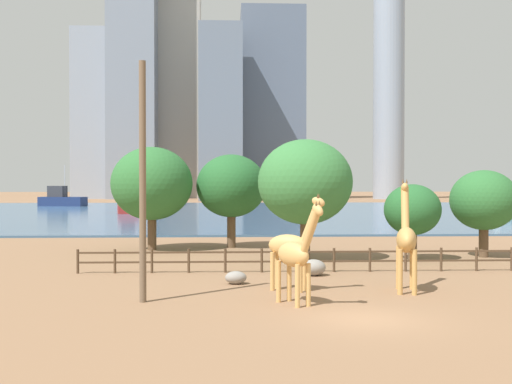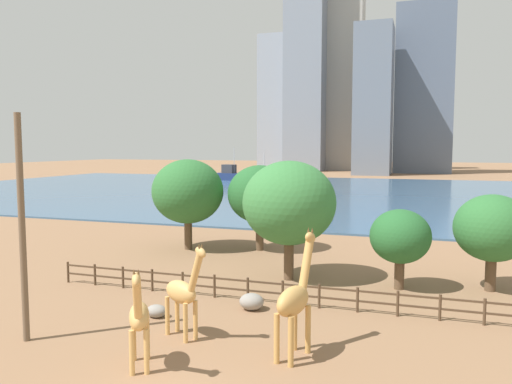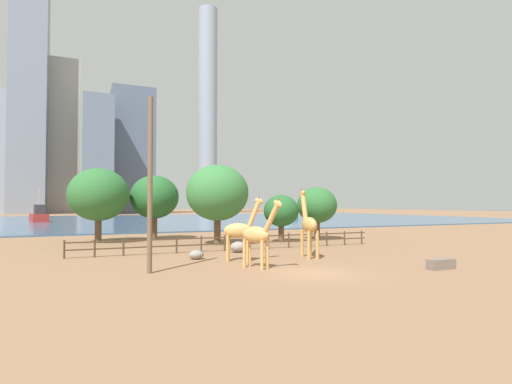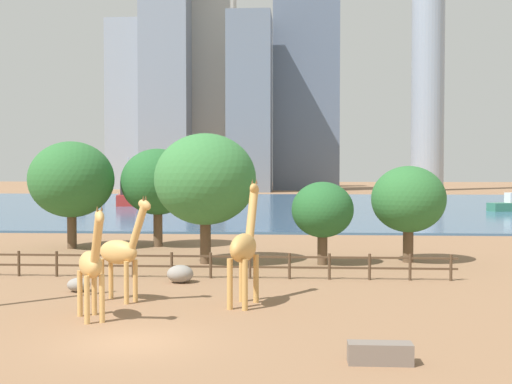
{
  "view_description": "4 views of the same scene",
  "coord_description": "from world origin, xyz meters",
  "px_view_note": "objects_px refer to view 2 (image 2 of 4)",
  "views": [
    {
      "loc": [
        -4.95,
        -22.67,
        4.95
      ],
      "look_at": [
        -3.28,
        15.36,
        4.31
      ],
      "focal_mm": 45.0,
      "sensor_mm": 36.0,
      "label": 1
    },
    {
      "loc": [
        7.72,
        -13.17,
        8.41
      ],
      "look_at": [
        -3.06,
        19.2,
        5.33
      ],
      "focal_mm": 35.0,
      "sensor_mm": 36.0,
      "label": 2
    },
    {
      "loc": [
        -11.88,
        -19.04,
        3.82
      ],
      "look_at": [
        3.21,
        15.54,
        4.98
      ],
      "focal_mm": 28.0,
      "sensor_mm": 36.0,
      "label": 3
    },
    {
      "loc": [
        5.15,
        -19.8,
        5.43
      ],
      "look_at": [
        1.6,
        35.95,
        3.53
      ],
      "focal_mm": 45.0,
      "sensor_mm": 36.0,
      "label": 4
    }
  ],
  "objects_px": {
    "giraffe_young": "(183,292)",
    "tree_right_tall": "(188,192)",
    "boulder_by_pole": "(156,311)",
    "tree_center_broad": "(400,237)",
    "utility_pole": "(22,229)",
    "tree_left_small": "(492,228)",
    "boat_ferry": "(263,185)",
    "giraffe_companion": "(295,299)",
    "tree_right_small": "(260,194)",
    "tree_left_large": "(289,203)",
    "boulder_near_fence": "(252,302)",
    "boat_tug": "(232,175)",
    "giraffe_tall": "(139,317)"
  },
  "relations": [
    {
      "from": "giraffe_young",
      "to": "tree_right_tall",
      "type": "height_order",
      "value": "tree_right_tall"
    },
    {
      "from": "giraffe_young",
      "to": "tree_right_tall",
      "type": "bearing_deg",
      "value": 142.27
    },
    {
      "from": "boulder_by_pole",
      "to": "tree_center_broad",
      "type": "distance_m",
      "value": 14.59
    },
    {
      "from": "giraffe_young",
      "to": "utility_pole",
      "type": "bearing_deg",
      "value": -132.18
    },
    {
      "from": "tree_left_small",
      "to": "boat_ferry",
      "type": "bearing_deg",
      "value": 119.45
    },
    {
      "from": "tree_center_broad",
      "to": "boat_ferry",
      "type": "distance_m",
      "value": 63.45
    },
    {
      "from": "giraffe_companion",
      "to": "giraffe_young",
      "type": "bearing_deg",
      "value": 98.8
    },
    {
      "from": "tree_center_broad",
      "to": "tree_right_small",
      "type": "relative_size",
      "value": 0.69
    },
    {
      "from": "boulder_by_pole",
      "to": "tree_right_tall",
      "type": "xyz_separation_m",
      "value": [
        -5.83,
        15.47,
        4.46
      ]
    },
    {
      "from": "giraffe_companion",
      "to": "tree_left_large",
      "type": "height_order",
      "value": "tree_left_large"
    },
    {
      "from": "tree_left_large",
      "to": "boulder_near_fence",
      "type": "bearing_deg",
      "value": -92.89
    },
    {
      "from": "tree_left_small",
      "to": "boat_tug",
      "type": "bearing_deg",
      "value": 120.21
    },
    {
      "from": "giraffe_tall",
      "to": "tree_center_broad",
      "type": "bearing_deg",
      "value": 118.62
    },
    {
      "from": "giraffe_companion",
      "to": "boulder_by_pole",
      "type": "relative_size",
      "value": 4.88
    },
    {
      "from": "tree_center_broad",
      "to": "giraffe_young",
      "type": "bearing_deg",
      "value": -128.57
    },
    {
      "from": "tree_center_broad",
      "to": "tree_left_small",
      "type": "height_order",
      "value": "tree_left_small"
    },
    {
      "from": "tree_left_large",
      "to": "tree_right_small",
      "type": "height_order",
      "value": "tree_left_large"
    },
    {
      "from": "tree_left_small",
      "to": "giraffe_companion",
      "type": "bearing_deg",
      "value": -124.54
    },
    {
      "from": "giraffe_tall",
      "to": "tree_right_tall",
      "type": "bearing_deg",
      "value": 171.99
    },
    {
      "from": "utility_pole",
      "to": "tree_right_tall",
      "type": "bearing_deg",
      "value": 95.66
    },
    {
      "from": "giraffe_companion",
      "to": "boulder_near_fence",
      "type": "relative_size",
      "value": 3.96
    },
    {
      "from": "tree_right_small",
      "to": "boat_tug",
      "type": "distance_m",
      "value": 83.24
    },
    {
      "from": "giraffe_companion",
      "to": "tree_center_broad",
      "type": "bearing_deg",
      "value": -4.88
    },
    {
      "from": "giraffe_young",
      "to": "utility_pole",
      "type": "height_order",
      "value": "utility_pole"
    },
    {
      "from": "utility_pole",
      "to": "giraffe_companion",
      "type": "bearing_deg",
      "value": 10.33
    },
    {
      "from": "tree_right_small",
      "to": "boulder_by_pole",
      "type": "bearing_deg",
      "value": -89.59
    },
    {
      "from": "giraffe_young",
      "to": "boat_tug",
      "type": "distance_m",
      "value": 101.79
    },
    {
      "from": "giraffe_young",
      "to": "tree_left_small",
      "type": "height_order",
      "value": "tree_left_small"
    },
    {
      "from": "giraffe_young",
      "to": "tree_right_tall",
      "type": "xyz_separation_m",
      "value": [
        -8.32,
        17.47,
        2.71
      ]
    },
    {
      "from": "tree_right_tall",
      "to": "tree_left_small",
      "type": "distance_m",
      "value": 22.75
    },
    {
      "from": "boulder_by_pole",
      "to": "tree_right_tall",
      "type": "bearing_deg",
      "value": 110.66
    },
    {
      "from": "boulder_by_pole",
      "to": "utility_pole",
      "type": "bearing_deg",
      "value": -130.98
    },
    {
      "from": "boulder_by_pole",
      "to": "tree_right_tall",
      "type": "height_order",
      "value": "tree_right_tall"
    },
    {
      "from": "tree_left_large",
      "to": "tree_right_small",
      "type": "bearing_deg",
      "value": 119.55
    },
    {
      "from": "utility_pole",
      "to": "boulder_near_fence",
      "type": "xyz_separation_m",
      "value": [
        7.97,
        7.01,
        -4.5
      ]
    },
    {
      "from": "giraffe_young",
      "to": "tree_right_tall",
      "type": "distance_m",
      "value": 19.54
    },
    {
      "from": "tree_left_large",
      "to": "boat_tug",
      "type": "distance_m",
      "value": 92.41
    },
    {
      "from": "boulder_by_pole",
      "to": "giraffe_young",
      "type": "bearing_deg",
      "value": -38.75
    },
    {
      "from": "giraffe_young",
      "to": "tree_left_large",
      "type": "xyz_separation_m",
      "value": [
        1.94,
        10.93,
        2.83
      ]
    },
    {
      "from": "tree_right_small",
      "to": "giraffe_companion",
      "type": "bearing_deg",
      "value": -68.13
    },
    {
      "from": "tree_left_small",
      "to": "boat_tug",
      "type": "height_order",
      "value": "boat_tug"
    },
    {
      "from": "tree_center_broad",
      "to": "giraffe_companion",
      "type": "bearing_deg",
      "value": -107.58
    },
    {
      "from": "boulder_by_pole",
      "to": "giraffe_companion",
      "type": "bearing_deg",
      "value": -17.13
    },
    {
      "from": "tree_left_small",
      "to": "tree_right_small",
      "type": "bearing_deg",
      "value": 157.68
    },
    {
      "from": "giraffe_young",
      "to": "tree_left_small",
      "type": "relative_size",
      "value": 0.78
    },
    {
      "from": "giraffe_companion",
      "to": "boulder_near_fence",
      "type": "distance_m",
      "value": 6.35
    },
    {
      "from": "giraffe_companion",
      "to": "boat_ferry",
      "type": "distance_m",
      "value": 72.59
    },
    {
      "from": "boulder_by_pole",
      "to": "tree_right_small",
      "type": "distance_m",
      "value": 17.48
    },
    {
      "from": "utility_pole",
      "to": "boat_tug",
      "type": "height_order",
      "value": "utility_pole"
    },
    {
      "from": "utility_pole",
      "to": "tree_left_large",
      "type": "relative_size",
      "value": 1.3
    }
  ]
}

